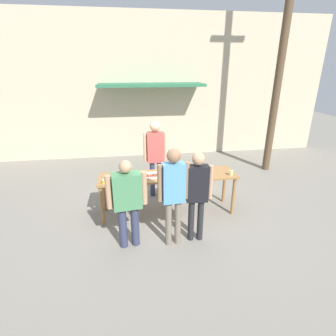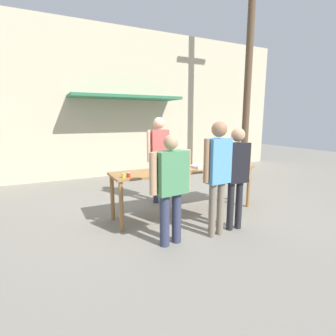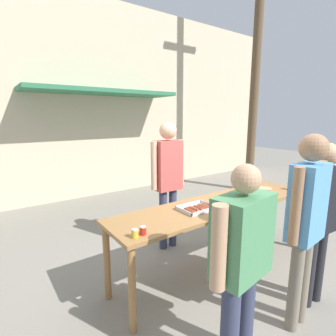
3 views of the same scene
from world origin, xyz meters
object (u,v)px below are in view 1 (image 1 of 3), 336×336
condiment_jar_ketchup (108,181)px  person_customer_holding_hotdog (127,198)px  food_tray_buns (186,173)px  condiment_jar_mustard (103,182)px  person_server_behind_table (155,152)px  person_customer_with_cup (197,189)px  person_customer_waiting_in_line (173,189)px  utility_pole (282,51)px  beer_cup (231,173)px  food_tray_sausages (150,176)px

condiment_jar_ketchup → person_customer_holding_hotdog: size_ratio=0.05×
food_tray_buns → condiment_jar_mustard: condiment_jar_mustard is taller
person_server_behind_table → person_customer_with_cup: size_ratio=1.10×
condiment_jar_ketchup → food_tray_buns: bearing=7.1°
person_customer_with_cup → person_customer_waiting_in_line: person_customer_waiting_in_line is taller
utility_pole → person_customer_with_cup: bearing=-134.2°
food_tray_buns → person_customer_holding_hotdog: size_ratio=0.26×
condiment_jar_ketchup → person_customer_with_cup: (1.53, -0.78, 0.09)m
beer_cup → person_customer_waiting_in_line: size_ratio=0.06×
utility_pole → person_customer_waiting_in_line: bearing=-137.3°
food_tray_sausages → person_customer_holding_hotdog: size_ratio=0.24×
food_tray_sausages → utility_pole: size_ratio=0.06×
condiment_jar_mustard → person_customer_with_cup: size_ratio=0.05×
condiment_jar_mustard → person_customer_with_cup: person_customer_with_cup is taller
beer_cup → utility_pole: utility_pole is taller
person_customer_with_cup → person_customer_waiting_in_line: (-0.42, -0.07, 0.07)m
food_tray_sausages → condiment_jar_mustard: condiment_jar_mustard is taller
condiment_jar_ketchup → condiment_jar_mustard: bearing=-174.1°
food_tray_sausages → person_server_behind_table: size_ratio=0.21×
food_tray_buns → person_customer_waiting_in_line: person_customer_waiting_in_line is taller
person_customer_holding_hotdog → person_customer_with_cup: size_ratio=0.96×
food_tray_sausages → person_customer_with_cup: (0.72, -0.98, 0.12)m
condiment_jar_ketchup → person_customer_waiting_in_line: 1.41m
food_tray_sausages → condiment_jar_mustard: 0.91m
utility_pole → condiment_jar_mustard: bearing=-153.5°
food_tray_buns → person_customer_with_cup: size_ratio=0.25×
food_tray_sausages → condiment_jar_ketchup: 0.83m
food_tray_buns → food_tray_sausages: bearing=179.9°
utility_pole → condiment_jar_ketchup: bearing=-153.2°
person_customer_holding_hotdog → utility_pole: 5.67m
person_customer_holding_hotdog → person_server_behind_table: bearing=-117.3°
food_tray_sausages → food_tray_buns: size_ratio=0.93×
food_tray_sausages → person_customer_with_cup: bearing=-53.6°
person_customer_with_cup → condiment_jar_mustard: bearing=-21.0°
condiment_jar_ketchup → beer_cup: (2.44, 0.00, 0.02)m
person_server_behind_table → food_tray_sausages: bearing=-103.4°
food_tray_sausages → beer_cup: 1.64m
person_customer_waiting_in_line → utility_pole: bearing=-142.1°
condiment_jar_ketchup → utility_pole: (4.50, 2.28, 2.39)m
person_customer_with_cup → condiment_jar_ketchup: bearing=-22.5°
beer_cup → person_server_behind_table: 1.77m
person_server_behind_table → person_customer_holding_hotdog: 1.94m
food_tray_sausages → beer_cup: beer_cup is taller
person_customer_holding_hotdog → person_customer_waiting_in_line: person_customer_waiting_in_line is taller
food_tray_sausages → person_customer_with_cup: 1.22m
food_tray_sausages → utility_pole: 4.88m
beer_cup → person_server_behind_table: size_ratio=0.06×
food_tray_sausages → food_tray_buns: food_tray_buns is taller
food_tray_sausages → food_tray_buns: 0.74m
person_server_behind_table → utility_pole: size_ratio=0.28×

